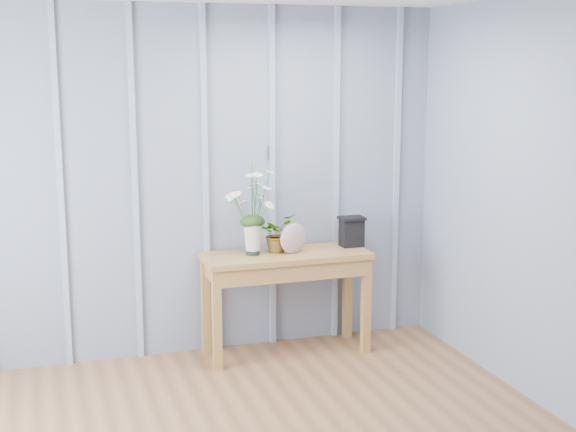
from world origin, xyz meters
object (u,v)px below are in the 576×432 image
object	(u,v)px
felt_disc_vessel	(293,238)
carved_box	(352,231)
sideboard	(286,268)
daisy_vase	(252,201)

from	to	relation	value
felt_disc_vessel	carved_box	distance (m)	0.49
felt_disc_vessel	sideboard	bearing A→B (deg)	132.55
sideboard	carved_box	world-z (taller)	carved_box
felt_disc_vessel	carved_box	bearing A→B (deg)	-6.15
sideboard	daisy_vase	distance (m)	0.56
sideboard	carved_box	size ratio (longest dim) A/B	5.38
daisy_vase	felt_disc_vessel	world-z (taller)	daisy_vase
daisy_vase	felt_disc_vessel	distance (m)	0.40
felt_disc_vessel	daisy_vase	bearing A→B (deg)	153.59
sideboard	carved_box	bearing A→B (deg)	5.99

